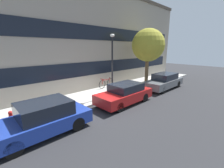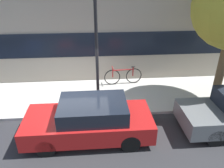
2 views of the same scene
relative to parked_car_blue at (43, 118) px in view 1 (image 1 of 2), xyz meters
name	(u,v)px [view 1 (image 1 of 2)]	position (x,y,z in m)	size (l,w,h in m)	color
ground_plane	(108,101)	(4.60, 1.05, -0.69)	(56.00, 56.00, 0.00)	#2B2B2D
sidewalk_strip	(94,95)	(4.60, 2.53, -0.63)	(28.00, 2.96, 0.12)	#B2AFA8
rowhouse_facade	(78,38)	(4.60, 4.46, 3.62)	(28.00, 1.02, 8.58)	gray
parked_car_blue	(43,118)	(0.00, 0.00, 0.00)	(3.89, 1.77, 1.39)	#1E3899
parked_car_red	(125,94)	(5.15, 0.00, -0.03)	(3.96, 1.66, 1.31)	#AD1919
parked_car_grey	(164,81)	(10.39, 0.00, -0.01)	(4.39, 1.61, 1.36)	slate
fire_hydrant	(11,118)	(-0.88, 1.48, -0.21)	(0.45, 0.25, 0.70)	red
bicycle	(106,83)	(6.65, 3.49, -0.15)	(1.77, 0.44, 0.85)	black
street_tree	(148,45)	(10.19, 1.71, 3.08)	(2.95, 2.95, 5.14)	brown
lamp_post	(112,59)	(5.45, 1.48, 2.13)	(0.32, 0.32, 4.34)	black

